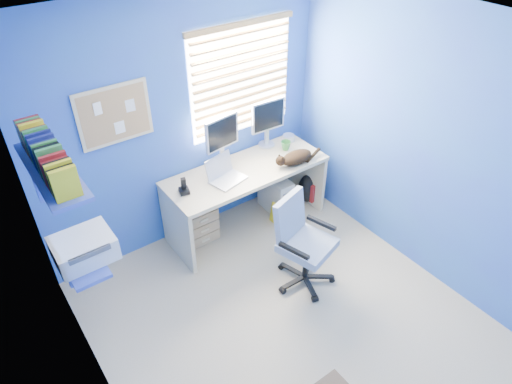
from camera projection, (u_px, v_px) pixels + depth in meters
floor at (285, 319)px, 4.04m from camera, size 3.00×3.20×0.00m
ceiling at (302, 35)px, 2.56m from camera, size 3.00×3.20×0.00m
wall_back at (185, 124)px, 4.34m from camera, size 3.00×0.01×2.50m
wall_front at (498, 372)px, 2.26m from camera, size 3.00×0.01×2.50m
wall_left at (89, 306)px, 2.59m from camera, size 0.01×3.20×2.50m
wall_right at (423, 147)px, 4.01m from camera, size 0.01×3.20×2.50m
desk at (247, 198)px, 4.86m from camera, size 1.71×0.65×0.74m
laptop at (228, 171)px, 4.41m from camera, size 0.38×0.33×0.22m
monitor_left at (221, 141)px, 4.57m from camera, size 0.41×0.18×0.54m
monitor_right at (267, 123)px, 4.86m from camera, size 0.40×0.14×0.54m
phone at (184, 185)px, 4.27m from camera, size 0.12×0.13×0.17m
mug at (286, 146)px, 4.92m from camera, size 0.10×0.09×0.10m
cd_spindle at (289, 138)px, 5.09m from camera, size 0.13×0.13×0.07m
cat at (297, 157)px, 4.70m from camera, size 0.39×0.25×0.13m
tower_pc at (275, 194)px, 5.17m from camera, size 0.20×0.44×0.45m
drawer_boxes at (198, 218)px, 4.75m from camera, size 0.35×0.28×0.54m
yellow_book at (276, 215)px, 5.03m from camera, size 0.03×0.17×0.24m
backpack at (310, 187)px, 5.33m from camera, size 0.37×0.32×0.38m
office_chair at (302, 253)px, 4.23m from camera, size 0.66×0.66×0.91m
window_blinds at (242, 80)px, 4.45m from camera, size 1.15×0.05×1.10m
corkboard at (115, 115)px, 3.84m from camera, size 0.64×0.02×0.52m
wall_shelves at (65, 205)px, 3.04m from camera, size 0.42×0.90×1.05m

